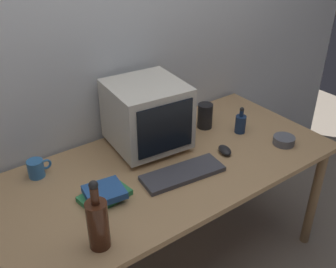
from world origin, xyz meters
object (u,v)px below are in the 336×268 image
Objects in this scene: cd_spindle at (284,140)px; crt_monitor at (147,115)px; book_stack at (105,194)px; mug at (37,168)px; keyboard at (183,173)px; computer_mouse at (225,150)px; bottle_tall at (98,223)px; metal_canister at (205,116)px; bottle_short at (241,123)px.

crt_monitor is at bearing 145.31° from cd_spindle.
mug is (-0.18, 0.35, 0.02)m from book_stack.
computer_mouse is (0.31, 0.03, 0.01)m from keyboard.
bottle_tall reaches higher than computer_mouse.
crt_monitor is 3.49× the size of mug.
keyboard is at bearing -142.96° from metal_canister.
cd_spindle is at bearing -1.93° from keyboard.
crt_monitor reaches higher than mug.
bottle_tall is 1.19m from cd_spindle.
mug reaches higher than computer_mouse.
crt_monitor is at bearing 32.92° from book_stack.
keyboard is 3.50× the size of mug.
bottle_tall is 2.63× the size of cd_spindle.
computer_mouse is 0.32× the size of bottle_tall.
cd_spindle is (0.10, -0.24, -0.04)m from bottle_short.
computer_mouse is at bearing -3.41° from book_stack.
bottle_short is 0.94m from book_stack.
bottle_short reaches higher than mug.
computer_mouse is 0.36m from cd_spindle.
crt_monitor is at bearing 176.46° from metal_canister.
bottle_short reaches higher than cd_spindle.
cd_spindle reaches higher than keyboard.
book_stack is at bearing 170.82° from cd_spindle.
book_stack is (-0.41, -0.27, -0.16)m from crt_monitor.
book_stack is (0.15, 0.24, -0.09)m from bottle_tall.
cd_spindle is (0.33, -0.13, 0.00)m from computer_mouse.
crt_monitor reaches higher than keyboard.
metal_canister is (0.99, -0.11, 0.03)m from mug.
book_stack is at bearing -166.75° from computer_mouse.
cd_spindle is (1.19, 0.07, -0.10)m from bottle_tall.
cd_spindle is 0.80× the size of metal_canister.
crt_monitor reaches higher than computer_mouse.
crt_monitor is 1.00× the size of keyboard.
bottle_tall is at bearing -137.92° from crt_monitor.
crt_monitor is at bearing 150.36° from computer_mouse.
cd_spindle reaches higher than computer_mouse.
bottle_tall is at bearing -121.90° from book_stack.
bottle_tall is at bearing -86.55° from mug.
keyboard is 0.65m from cd_spindle.
crt_monitor is 0.38m from keyboard.
metal_canister is (0.41, 0.31, 0.06)m from keyboard.
keyboard is 0.40m from book_stack.
mug reaches higher than cd_spindle.
metal_canister reaches higher than cd_spindle.
bottle_tall is 0.30m from book_stack.
bottle_tall is 2.10× the size of metal_canister.
mug is (-0.89, 0.39, 0.03)m from computer_mouse.
crt_monitor is 0.62m from mug.
book_stack is 0.84m from metal_canister.
cd_spindle is at bearing -9.18° from book_stack.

